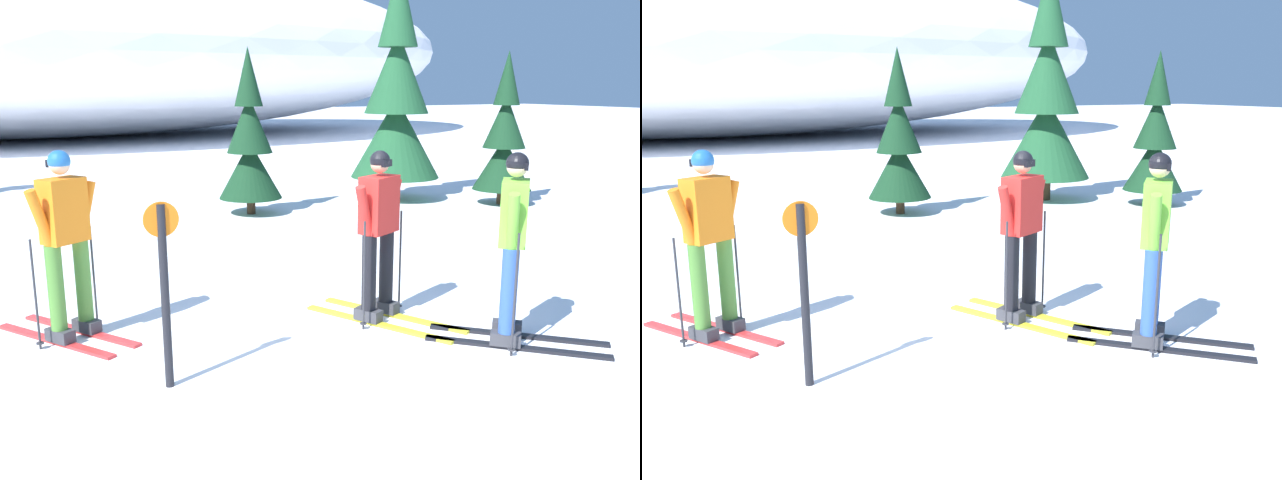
{
  "view_description": "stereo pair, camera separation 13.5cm",
  "coord_description": "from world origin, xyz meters",
  "views": [
    {
      "loc": [
        -2.77,
        -5.35,
        2.42
      ],
      "look_at": [
        0.11,
        0.26,
        0.95
      ],
      "focal_mm": 37.6,
      "sensor_mm": 36.0,
      "label": 1
    },
    {
      "loc": [
        -2.65,
        -5.41,
        2.42
      ],
      "look_at": [
        0.11,
        0.26,
        0.95
      ],
      "focal_mm": 37.6,
      "sensor_mm": 36.0,
      "label": 2
    }
  ],
  "objects": [
    {
      "name": "skier_red_jacket",
      "position": [
        0.83,
        0.35,
        0.93
      ],
      "size": [
        1.15,
        1.75,
        1.77
      ],
      "color": "gold",
      "rests_on": "ground"
    },
    {
      "name": "ground_plane",
      "position": [
        0.0,
        0.0,
        0.0
      ],
      "size": [
        120.0,
        120.0,
        0.0
      ],
      "primitive_type": "plane",
      "color": "white"
    },
    {
      "name": "skier_lime_jacket",
      "position": [
        1.6,
        -0.77,
        0.96
      ],
      "size": [
        1.51,
        1.49,
        1.82
      ],
      "color": "black",
      "rests_on": "ground"
    },
    {
      "name": "pine_tree_far_right",
      "position": [
        6.78,
        5.11,
        1.29
      ],
      "size": [
        1.19,
        1.19,
        3.08
      ],
      "color": "#47301E",
      "rests_on": "ground"
    },
    {
      "name": "snow_ridge_background",
      "position": [
        -0.17,
        28.76,
        4.08
      ],
      "size": [
        42.1,
        21.9,
        8.17
      ],
      "primitive_type": "ellipsoid",
      "color": "white",
      "rests_on": "ground"
    },
    {
      "name": "pine_tree_center_right",
      "position": [
        5.16,
        6.62,
        2.02
      ],
      "size": [
        1.87,
        1.87,
        4.84
      ],
      "color": "#47301E",
      "rests_on": "ground"
    },
    {
      "name": "trail_marker_post",
      "position": [
        -1.55,
        -0.26,
        0.87
      ],
      "size": [
        0.28,
        0.07,
        1.54
      ],
      "color": "black",
      "rests_on": "ground"
    },
    {
      "name": "skier_orange_jacket",
      "position": [
        -2.1,
        1.21,
        0.97
      ],
      "size": [
        1.2,
        1.57,
        1.83
      ],
      "color": "red",
      "rests_on": "ground"
    },
    {
      "name": "pine_tree_center_left",
      "position": [
        1.81,
        6.47,
        1.29
      ],
      "size": [
        1.19,
        1.19,
        3.09
      ],
      "color": "#47301E",
      "rests_on": "ground"
    }
  ]
}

